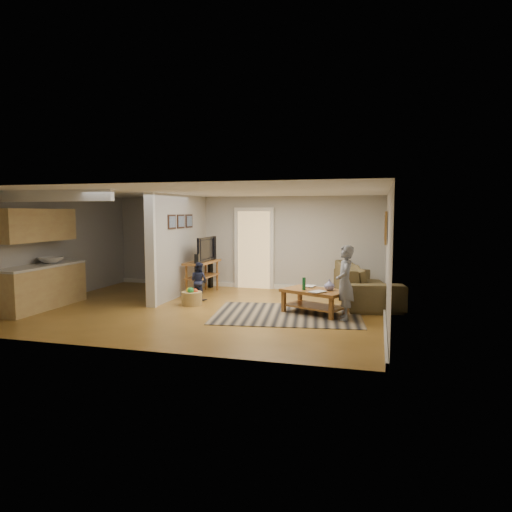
# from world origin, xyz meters

# --- Properties ---
(ground) EXTENTS (7.50, 7.50, 0.00)m
(ground) POSITION_xyz_m (0.00, 0.00, 0.00)
(ground) COLOR brown
(ground) RESTS_ON ground
(room_shell) EXTENTS (7.54, 6.02, 2.52)m
(room_shell) POSITION_xyz_m (-1.07, 0.43, 1.46)
(room_shell) COLOR #ADAAA6
(room_shell) RESTS_ON ground
(area_rug) EXTENTS (3.21, 2.53, 0.01)m
(area_rug) POSITION_xyz_m (1.82, -0.03, 0.01)
(area_rug) COLOR black
(area_rug) RESTS_ON ground
(sofa) EXTENTS (1.75, 3.14, 0.87)m
(sofa) POSITION_xyz_m (3.30, 1.82, 0.00)
(sofa) COLOR #443D22
(sofa) RESTS_ON ground
(coffee_table) EXTENTS (1.47, 1.21, 0.75)m
(coffee_table) POSITION_xyz_m (2.36, 0.18, 0.39)
(coffee_table) COLOR brown
(coffee_table) RESTS_ON ground
(tv_console) EXTENTS (0.56, 1.35, 1.14)m
(tv_console) POSITION_xyz_m (-0.74, 1.76, 0.76)
(tv_console) COLOR brown
(tv_console) RESTS_ON ground
(speaker_left) EXTENTS (0.11, 0.11, 1.07)m
(speaker_left) POSITION_xyz_m (-0.65, 1.20, 0.54)
(speaker_left) COLOR black
(speaker_left) RESTS_ON ground
(speaker_right) EXTENTS (0.13, 0.13, 1.02)m
(speaker_right) POSITION_xyz_m (-0.89, 2.70, 0.51)
(speaker_right) COLOR black
(speaker_right) RESTS_ON ground
(toy_basket) EXTENTS (0.46, 0.46, 0.41)m
(toy_basket) POSITION_xyz_m (-0.44, 0.34, 0.17)
(toy_basket) COLOR #A78648
(toy_basket) RESTS_ON ground
(child) EXTENTS (0.42, 0.57, 1.44)m
(child) POSITION_xyz_m (2.97, -0.19, 0.00)
(child) COLOR gray
(child) RESTS_ON ground
(toddler) EXTENTS (0.53, 0.47, 0.91)m
(toddler) POSITION_xyz_m (-0.50, 0.92, 0.00)
(toddler) COLOR #1B2039
(toddler) RESTS_ON ground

